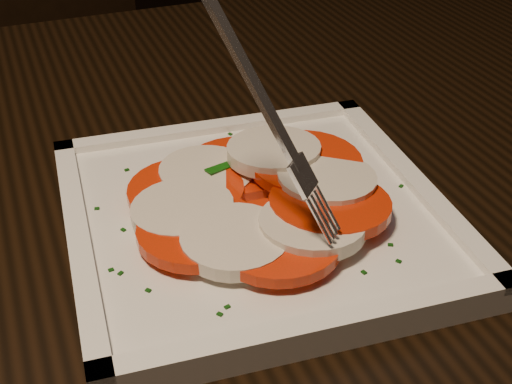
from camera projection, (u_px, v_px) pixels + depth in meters
table at (315, 240)px, 0.66m from camera, size 1.27×0.90×0.75m
chair at (57, 59)px, 1.31m from camera, size 0.48×0.48×0.93m
plate at (256, 218)px, 0.51m from camera, size 0.30×0.30×0.01m
caprese_salad at (256, 197)px, 0.50m from camera, size 0.23×0.21×0.03m
fork at (247, 104)px, 0.42m from camera, size 0.09×0.10×0.16m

